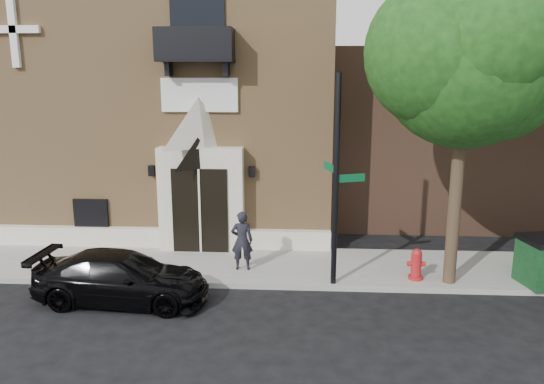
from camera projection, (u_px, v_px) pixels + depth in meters
The scene contains 9 objects.
ground at pixel (221, 289), 13.95m from camera, with size 120.00×120.00×0.00m, color black.
sidewalk at pixel (263, 266), 15.34m from camera, with size 42.00×3.00×0.15m, color gray.
church at pixel (174, 96), 20.83m from camera, with size 12.20×11.01×9.30m.
street_tree_left at pixel (469, 59), 12.64m from camera, with size 4.97×4.38×7.77m.
black_sedan at pixel (122, 278), 13.05m from camera, with size 1.75×4.31×1.25m, color black.
street_sign at pixel (336, 181), 13.36m from camera, with size 1.03×0.82×5.41m.
fire_hydrant at pixel (416, 264), 14.12m from camera, with size 0.48×0.39×0.85m.
planter at pixel (229, 240), 16.49m from camera, with size 0.57×0.50×0.64m, color #456E30.
pedestrian_near at pixel (242, 240), 14.75m from camera, with size 0.61×0.40×1.68m, color black.
Camera 1 is at (2.09, -12.93, 5.60)m, focal length 35.00 mm.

